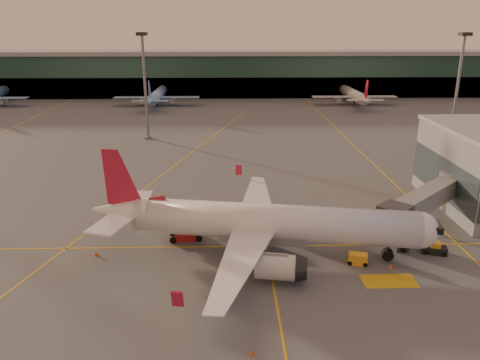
{
  "coord_description": "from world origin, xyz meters",
  "views": [
    {
      "loc": [
        0.22,
        -49.52,
        27.13
      ],
      "look_at": [
        1.88,
        17.18,
        5.0
      ],
      "focal_mm": 35.0,
      "sensor_mm": 36.0,
      "label": 1
    }
  ],
  "objects_px": {
    "main_airplane": "(261,223)",
    "pushback_tug": "(434,249)",
    "gpu_cart": "(358,259)",
    "catering_truck": "(183,222)"
  },
  "relations": [
    {
      "from": "main_airplane",
      "to": "pushback_tug",
      "type": "bearing_deg",
      "value": 8.3
    },
    {
      "from": "catering_truck",
      "to": "main_airplane",
      "type": "bearing_deg",
      "value": -32.64
    },
    {
      "from": "catering_truck",
      "to": "gpu_cart",
      "type": "distance_m",
      "value": 22.72
    },
    {
      "from": "catering_truck",
      "to": "pushback_tug",
      "type": "bearing_deg",
      "value": -16.75
    },
    {
      "from": "catering_truck",
      "to": "pushback_tug",
      "type": "distance_m",
      "value": 32.13
    },
    {
      "from": "catering_truck",
      "to": "gpu_cart",
      "type": "xyz_separation_m",
      "value": [
        21.37,
        -7.5,
        -1.78
      ]
    },
    {
      "from": "main_airplane",
      "to": "gpu_cart",
      "type": "bearing_deg",
      "value": -4.91
    },
    {
      "from": "catering_truck",
      "to": "gpu_cart",
      "type": "height_order",
      "value": "catering_truck"
    },
    {
      "from": "gpu_cart",
      "to": "catering_truck",
      "type": "bearing_deg",
      "value": 174.98
    },
    {
      "from": "gpu_cart",
      "to": "pushback_tug",
      "type": "bearing_deg",
      "value": 27.98
    }
  ]
}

